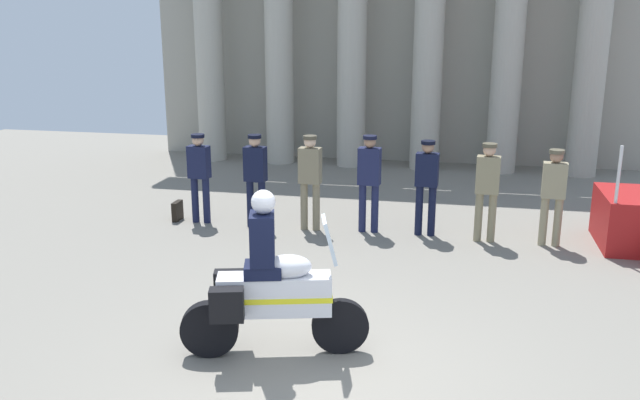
% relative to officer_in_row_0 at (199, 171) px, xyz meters
% --- Properties ---
extents(ground_plane, '(28.00, 28.00, 0.00)m').
position_rel_officer_in_row_0_xyz_m(ground_plane, '(3.28, -5.07, -0.97)').
color(ground_plane, gray).
extents(colonnade_backdrop, '(12.71, 1.57, 6.90)m').
position_rel_officer_in_row_0_xyz_m(colonnade_backdrop, '(2.81, 6.06, 2.68)').
color(colonnade_backdrop, '#A49F91').
rests_on(colonnade_backdrop, ground_plane).
extents(officer_in_row_0, '(0.40, 0.25, 1.65)m').
position_rel_officer_in_row_0_xyz_m(officer_in_row_0, '(0.00, 0.00, 0.00)').
color(officer_in_row_0, '#141938').
rests_on(officer_in_row_0, ground_plane).
extents(officer_in_row_1, '(0.40, 0.25, 1.69)m').
position_rel_officer_in_row_0_xyz_m(officer_in_row_1, '(1.09, -0.07, 0.02)').
color(officer_in_row_1, black).
rests_on(officer_in_row_1, ground_plane).
extents(officer_in_row_2, '(0.40, 0.25, 1.70)m').
position_rel_officer_in_row_0_xyz_m(officer_in_row_2, '(2.07, -0.03, 0.03)').
color(officer_in_row_2, '#7A7056').
rests_on(officer_in_row_2, ground_plane).
extents(officer_in_row_3, '(0.40, 0.25, 1.72)m').
position_rel_officer_in_row_0_xyz_m(officer_in_row_3, '(3.10, 0.07, 0.04)').
color(officer_in_row_3, '#191E42').
rests_on(officer_in_row_3, ground_plane).
extents(officer_in_row_4, '(0.40, 0.25, 1.66)m').
position_rel_officer_in_row_0_xyz_m(officer_in_row_4, '(4.09, 0.08, 0.01)').
color(officer_in_row_4, black).
rests_on(officer_in_row_4, ground_plane).
extents(officer_in_row_5, '(0.40, 0.25, 1.68)m').
position_rel_officer_in_row_0_xyz_m(officer_in_row_5, '(5.09, -0.06, 0.02)').
color(officer_in_row_5, '#847A5B').
rests_on(officer_in_row_5, ground_plane).
extents(officer_in_row_6, '(0.40, 0.25, 1.62)m').
position_rel_officer_in_row_0_xyz_m(officer_in_row_6, '(6.14, -0.06, -0.02)').
color(officer_in_row_6, gray).
rests_on(officer_in_row_6, ground_plane).
extents(motorcycle_with_rider, '(2.05, 0.88, 1.90)m').
position_rel_officer_in_row_0_xyz_m(motorcycle_with_rider, '(2.64, -4.63, -0.18)').
color(motorcycle_with_rider, black).
rests_on(motorcycle_with_rider, ground_plane).
extents(briefcase_on_ground, '(0.10, 0.32, 0.36)m').
position_rel_officer_in_row_0_xyz_m(briefcase_on_ground, '(-0.48, 0.03, -0.79)').
color(briefcase_on_ground, black).
rests_on(briefcase_on_ground, ground_plane).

